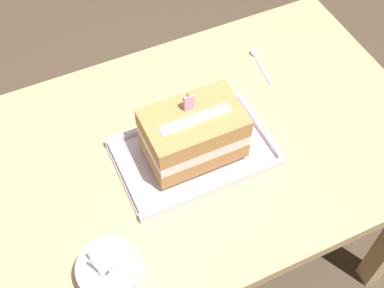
# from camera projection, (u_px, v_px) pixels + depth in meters

# --- Properties ---
(ground_plane) EXTENTS (8.00, 8.00, 0.00)m
(ground_plane) POSITION_uv_depth(u_px,v_px,m) (190.00, 262.00, 1.82)
(ground_plane) COLOR #4C3D2D
(dining_table) EXTENTS (1.20, 0.73, 0.69)m
(dining_table) POSITION_uv_depth(u_px,v_px,m) (189.00, 170.00, 1.33)
(dining_table) COLOR tan
(dining_table) RESTS_ON ground_plane
(foil_tray) EXTENTS (0.37, 0.24, 0.02)m
(foil_tray) POSITION_uv_depth(u_px,v_px,m) (195.00, 153.00, 1.24)
(foil_tray) COLOR silver
(foil_tray) RESTS_ON dining_table
(birthday_cake) EXTENTS (0.22, 0.14, 0.18)m
(birthday_cake) POSITION_uv_depth(u_px,v_px,m) (195.00, 133.00, 1.17)
(birthday_cake) COLOR #BF874A
(birthday_cake) RESTS_ON foil_tray
(bowl_stack) EXTENTS (0.14, 0.14, 0.13)m
(bowl_stack) POSITION_uv_depth(u_px,v_px,m) (111.00, 273.00, 1.03)
(bowl_stack) COLOR silver
(bowl_stack) RESTS_ON dining_table
(serving_spoon_near_tray) EXTENTS (0.03, 0.14, 0.01)m
(serving_spoon_near_tray) POSITION_uv_depth(u_px,v_px,m) (257.00, 58.00, 1.43)
(serving_spoon_near_tray) COLOR silver
(serving_spoon_near_tray) RESTS_ON dining_table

